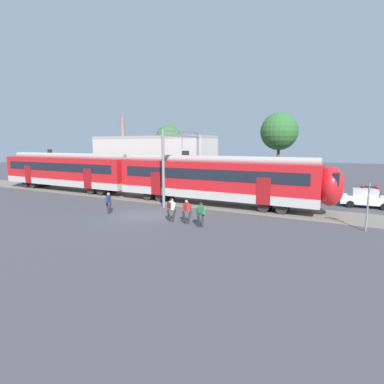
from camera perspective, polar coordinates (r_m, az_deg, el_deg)
name	(u,v)px	position (r m, az deg, el deg)	size (l,w,h in m)	color
ground_plane	(142,216)	(22.81, -9.52, -4.49)	(160.00, 160.00, 0.00)	#424247
track_bed	(117,195)	(32.78, -14.03, -0.51)	(80.00, 4.40, 0.01)	slate
commuter_train	(135,175)	(30.89, -10.75, 3.24)	(38.05, 3.07, 4.73)	#B7B2AD
pedestrian_navy	(108,201)	(23.98, -15.63, -1.68)	(0.68, 0.54, 1.67)	#28282D
pedestrian_white	(171,208)	(20.67, -3.99, -2.98)	(0.66, 0.57, 1.67)	#28282D
pedestrian_red	(187,209)	(20.11, -0.94, -3.29)	(0.65, 0.57, 1.67)	#28282D
pedestrian_green	(201,212)	(19.25, 1.65, -3.85)	(0.54, 0.69, 1.67)	#28282D
parked_car_white	(366,198)	(29.37, 30.28, -1.03)	(4.07, 1.89, 1.54)	silver
catenary_gantry	(182,155)	(27.68, -1.87, 7.01)	(0.24, 6.64, 6.53)	gray
crossing_signal	(368,199)	(21.05, 30.56, -1.18)	(0.96, 0.22, 3.00)	gray
background_building	(153,160)	(41.62, -7.48, 6.08)	(17.17, 5.00, 9.20)	beige
street_tree_right	(279,132)	(34.28, 16.28, 10.97)	(4.02, 4.02, 8.70)	brown
street_tree_left	(168,138)	(41.33, -4.53, 10.22)	(3.39, 3.39, 7.91)	brown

